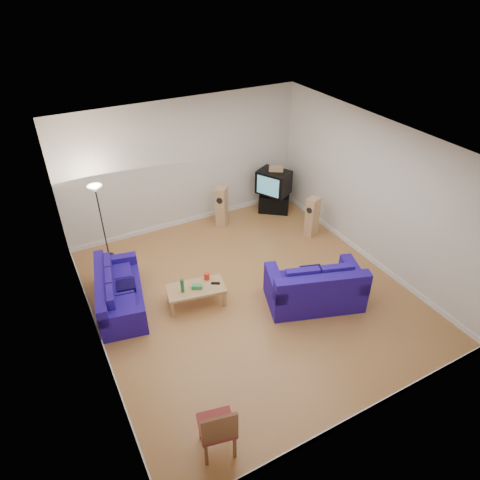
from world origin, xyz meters
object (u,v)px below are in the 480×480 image
coffee_table (196,290)px  television (274,182)px  sofa_loveseat (315,289)px  sofa_three_seat (118,295)px  tv_stand (274,203)px

coffee_table → television: bearing=36.5°
sofa_loveseat → television: (1.20, 3.51, 0.54)m
sofa_three_seat → sofa_loveseat: 3.87m
sofa_three_seat → coffee_table: (1.38, -0.67, 0.08)m
coffee_table → tv_stand: size_ratio=1.54×
tv_stand → television: bearing=-129.1°
tv_stand → sofa_three_seat: bearing=-122.0°
coffee_table → tv_stand: 4.12m
television → tv_stand: bearing=75.1°
sofa_loveseat → television: bearing=89.9°
sofa_three_seat → tv_stand: 5.02m
sofa_three_seat → television: 5.00m
coffee_table → television: size_ratio=1.24×
sofa_loveseat → coffee_table: (-2.07, 1.09, 0.01)m
sofa_loveseat → television: size_ratio=2.11×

